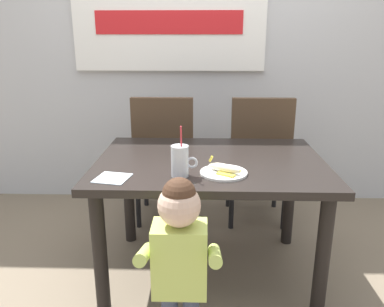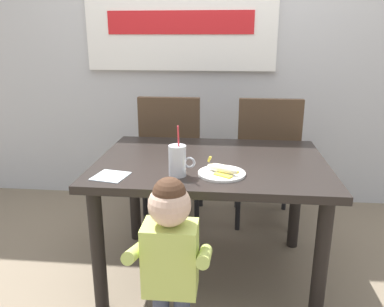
{
  "view_description": "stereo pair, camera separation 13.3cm",
  "coord_description": "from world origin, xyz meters",
  "px_view_note": "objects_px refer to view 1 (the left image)",
  "views": [
    {
      "loc": [
        -0.04,
        -1.98,
        1.35
      ],
      "look_at": [
        -0.1,
        -0.09,
        0.77
      ],
      "focal_mm": 35.83,
      "sensor_mm": 36.0,
      "label": 1
    },
    {
      "loc": [
        0.09,
        -1.97,
        1.35
      ],
      "look_at": [
        -0.1,
        -0.09,
        0.77
      ],
      "focal_mm": 35.83,
      "sensor_mm": 36.0,
      "label": 2
    }
  ],
  "objects_px": {
    "snack_plate": "(224,173)",
    "dining_chair_left": "(165,153)",
    "dining_chair_right": "(258,153)",
    "milk_cup": "(180,163)",
    "paper_napkin": "(112,178)",
    "peeled_banana": "(224,168)",
    "dining_table": "(210,177)",
    "toddler_standing": "(180,251)"
  },
  "relations": [
    {
      "from": "snack_plate",
      "to": "dining_chair_left",
      "type": "bearing_deg",
      "value": 113.12
    },
    {
      "from": "dining_chair_right",
      "to": "snack_plate",
      "type": "relative_size",
      "value": 4.17
    },
    {
      "from": "milk_cup",
      "to": "paper_napkin",
      "type": "relative_size",
      "value": 1.68
    },
    {
      "from": "snack_plate",
      "to": "peeled_banana",
      "type": "bearing_deg",
      "value": -71.11
    },
    {
      "from": "peeled_banana",
      "to": "paper_napkin",
      "type": "xyz_separation_m",
      "value": [
        -0.53,
        -0.07,
        -0.03
      ]
    },
    {
      "from": "dining_chair_left",
      "to": "paper_napkin",
      "type": "height_order",
      "value": "dining_chair_left"
    },
    {
      "from": "peeled_banana",
      "to": "dining_table",
      "type": "bearing_deg",
      "value": 105.29
    },
    {
      "from": "dining_chair_left",
      "to": "peeled_banana",
      "type": "bearing_deg",
      "value": 113.09
    },
    {
      "from": "dining_chair_left",
      "to": "snack_plate",
      "type": "bearing_deg",
      "value": 113.12
    },
    {
      "from": "dining_chair_right",
      "to": "milk_cup",
      "type": "height_order",
      "value": "same"
    },
    {
      "from": "dining_table",
      "to": "snack_plate",
      "type": "distance_m",
      "value": 0.26
    },
    {
      "from": "dining_chair_right",
      "to": "peeled_banana",
      "type": "bearing_deg",
      "value": 71.85
    },
    {
      "from": "milk_cup",
      "to": "snack_plate",
      "type": "distance_m",
      "value": 0.22
    },
    {
      "from": "paper_napkin",
      "to": "toddler_standing",
      "type": "bearing_deg",
      "value": -44.03
    },
    {
      "from": "dining_chair_left",
      "to": "toddler_standing",
      "type": "relative_size",
      "value": 1.15
    },
    {
      "from": "dining_chair_left",
      "to": "toddler_standing",
      "type": "bearing_deg",
      "value": 98.28
    },
    {
      "from": "dining_chair_right",
      "to": "snack_plate",
      "type": "height_order",
      "value": "dining_chair_right"
    },
    {
      "from": "snack_plate",
      "to": "peeled_banana",
      "type": "relative_size",
      "value": 1.38
    },
    {
      "from": "dining_chair_left",
      "to": "peeled_banana",
      "type": "height_order",
      "value": "dining_chair_left"
    },
    {
      "from": "toddler_standing",
      "to": "milk_cup",
      "type": "relative_size",
      "value": 3.34
    },
    {
      "from": "paper_napkin",
      "to": "dining_table",
      "type": "bearing_deg",
      "value": 33.43
    },
    {
      "from": "milk_cup",
      "to": "peeled_banana",
      "type": "relative_size",
      "value": 1.5
    },
    {
      "from": "dining_chair_right",
      "to": "paper_napkin",
      "type": "height_order",
      "value": "dining_chair_right"
    },
    {
      "from": "dining_table",
      "to": "paper_napkin",
      "type": "relative_size",
      "value": 8.19
    },
    {
      "from": "dining_chair_right",
      "to": "peeled_banana",
      "type": "distance_m",
      "value": 0.97
    },
    {
      "from": "dining_table",
      "to": "toddler_standing",
      "type": "distance_m",
      "value": 0.65
    },
    {
      "from": "dining_table",
      "to": "peeled_banana",
      "type": "bearing_deg",
      "value": -74.71
    },
    {
      "from": "milk_cup",
      "to": "toddler_standing",
      "type": "bearing_deg",
      "value": -87.23
    },
    {
      "from": "peeled_banana",
      "to": "snack_plate",
      "type": "bearing_deg",
      "value": 108.89
    },
    {
      "from": "dining_chair_right",
      "to": "toddler_standing",
      "type": "relative_size",
      "value": 1.15
    },
    {
      "from": "milk_cup",
      "to": "snack_plate",
      "type": "xyz_separation_m",
      "value": [
        0.21,
        0.03,
        -0.06
      ]
    },
    {
      "from": "milk_cup",
      "to": "dining_table",
      "type": "bearing_deg",
      "value": 60.63
    },
    {
      "from": "milk_cup",
      "to": "dining_chair_left",
      "type": "bearing_deg",
      "value": 100.45
    },
    {
      "from": "dining_table",
      "to": "snack_plate",
      "type": "height_order",
      "value": "snack_plate"
    },
    {
      "from": "dining_chair_right",
      "to": "snack_plate",
      "type": "xyz_separation_m",
      "value": [
        -0.3,
        -0.89,
        0.17
      ]
    },
    {
      "from": "toddler_standing",
      "to": "dining_chair_right",
      "type": "bearing_deg",
      "value": 69.33
    },
    {
      "from": "snack_plate",
      "to": "peeled_banana",
      "type": "height_order",
      "value": "peeled_banana"
    },
    {
      "from": "snack_plate",
      "to": "paper_napkin",
      "type": "xyz_separation_m",
      "value": [
        -0.53,
        -0.08,
        -0.0
      ]
    },
    {
      "from": "dining_table",
      "to": "milk_cup",
      "type": "height_order",
      "value": "milk_cup"
    },
    {
      "from": "toddler_standing",
      "to": "peeled_banana",
      "type": "relative_size",
      "value": 5.01
    },
    {
      "from": "snack_plate",
      "to": "paper_napkin",
      "type": "height_order",
      "value": "snack_plate"
    },
    {
      "from": "dining_table",
      "to": "peeled_banana",
      "type": "height_order",
      "value": "peeled_banana"
    }
  ]
}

